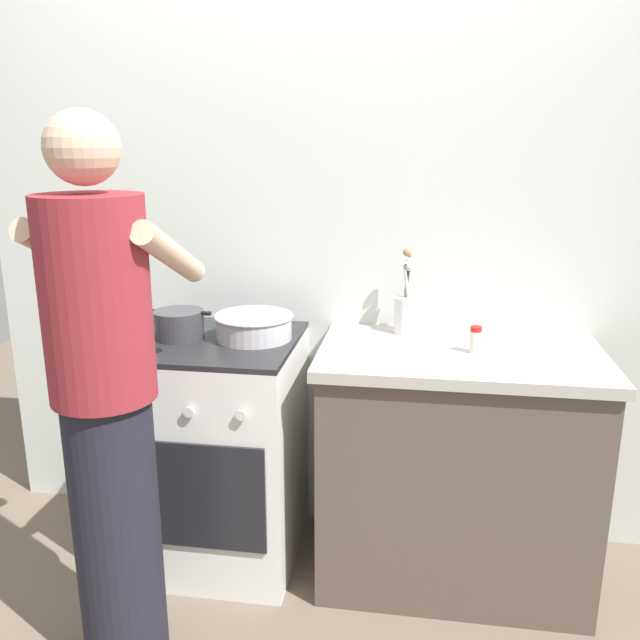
{
  "coord_description": "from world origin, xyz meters",
  "views": [
    {
      "loc": [
        0.4,
        -2.11,
        1.62
      ],
      "look_at": [
        0.05,
        0.12,
        1.0
      ],
      "focal_mm": 36.95,
      "sensor_mm": 36.0,
      "label": 1
    }
  ],
  "objects_px": {
    "pot": "(179,324)",
    "spice_bottle": "(476,340)",
    "mixing_bowl": "(254,325)",
    "stove_range": "(220,449)",
    "utensil_crock": "(407,307)",
    "person": "(107,410)"
  },
  "relations": [
    {
      "from": "mixing_bowl",
      "to": "person",
      "type": "xyz_separation_m",
      "value": [
        -0.28,
        -0.63,
        -0.09
      ]
    },
    {
      "from": "utensil_crock",
      "to": "person",
      "type": "height_order",
      "value": "person"
    },
    {
      "from": "mixing_bowl",
      "to": "person",
      "type": "distance_m",
      "value": 0.7
    },
    {
      "from": "utensil_crock",
      "to": "pot",
      "type": "bearing_deg",
      "value": -166.6
    },
    {
      "from": "stove_range",
      "to": "person",
      "type": "bearing_deg",
      "value": -103.17
    },
    {
      "from": "spice_bottle",
      "to": "person",
      "type": "xyz_separation_m",
      "value": [
        -1.09,
        -0.59,
        -0.09
      ]
    },
    {
      "from": "utensil_crock",
      "to": "stove_range",
      "type": "bearing_deg",
      "value": -163.91
    },
    {
      "from": "person",
      "to": "pot",
      "type": "bearing_deg",
      "value": 90.06
    },
    {
      "from": "person",
      "to": "stove_range",
      "type": "bearing_deg",
      "value": 76.83
    },
    {
      "from": "stove_range",
      "to": "spice_bottle",
      "type": "bearing_deg",
      "value": -0.61
    },
    {
      "from": "stove_range",
      "to": "spice_bottle",
      "type": "height_order",
      "value": "spice_bottle"
    },
    {
      "from": "mixing_bowl",
      "to": "person",
      "type": "bearing_deg",
      "value": -113.89
    },
    {
      "from": "pot",
      "to": "person",
      "type": "height_order",
      "value": "person"
    },
    {
      "from": "mixing_bowl",
      "to": "spice_bottle",
      "type": "height_order",
      "value": "spice_bottle"
    },
    {
      "from": "pot",
      "to": "spice_bottle",
      "type": "bearing_deg",
      "value": -0.63
    },
    {
      "from": "spice_bottle",
      "to": "mixing_bowl",
      "type": "bearing_deg",
      "value": 176.81
    },
    {
      "from": "pot",
      "to": "mixing_bowl",
      "type": "height_order",
      "value": "pot"
    },
    {
      "from": "stove_range",
      "to": "person",
      "type": "relative_size",
      "value": 0.53
    },
    {
      "from": "stove_range",
      "to": "spice_bottle",
      "type": "xyz_separation_m",
      "value": [
        0.95,
        -0.01,
        0.5
      ]
    },
    {
      "from": "stove_range",
      "to": "pot",
      "type": "relative_size",
      "value": 3.56
    },
    {
      "from": "stove_range",
      "to": "person",
      "type": "distance_m",
      "value": 0.74
    },
    {
      "from": "mixing_bowl",
      "to": "person",
      "type": "relative_size",
      "value": 0.17
    }
  ]
}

